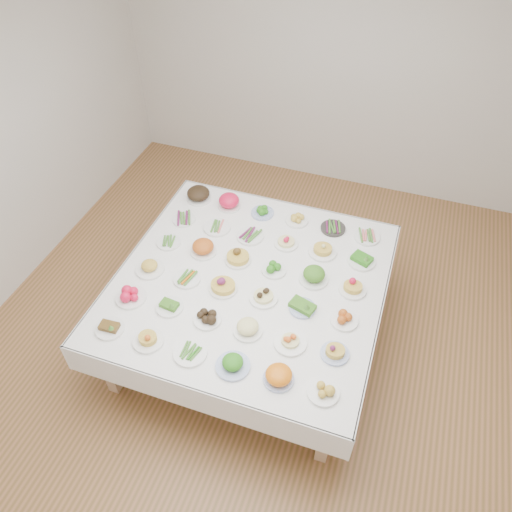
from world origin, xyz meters
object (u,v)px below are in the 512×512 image
(display_table, at_px, (250,285))
(dish_35, at_px, (367,236))
(dish_18, at_px, (169,242))
(dish_0, at_px, (109,327))

(display_table, height_order, dish_35, dish_35)
(dish_18, relative_size, dish_35, 0.93)
(dish_35, bearing_deg, display_table, -134.90)
(dish_35, bearing_deg, dish_0, -134.83)
(display_table, relative_size, dish_18, 10.38)
(display_table, xyz_separation_m, dish_18, (-0.81, 0.17, 0.09))
(dish_0, distance_m, dish_35, 2.28)
(dish_0, relative_size, dish_18, 1.03)
(display_table, relative_size, dish_35, 9.60)
(dish_18, bearing_deg, dish_0, -89.67)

